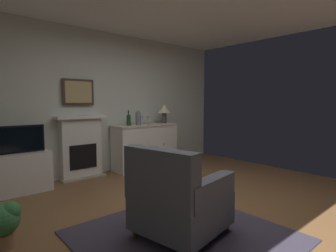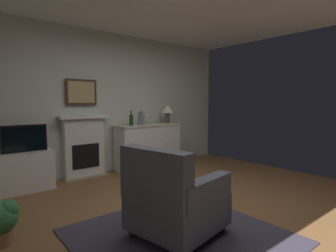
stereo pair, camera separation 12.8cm
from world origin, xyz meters
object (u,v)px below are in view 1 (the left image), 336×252
tv_cabinet (23,172)px  tv_set (21,139)px  wine_glass_center (148,118)px  table_lamp (164,110)px  armchair (178,200)px  wine_glass_left (143,119)px  potted_plant_fern (4,221)px  framed_picture (78,92)px  vase_decorative (138,118)px  wine_glass_right (150,118)px  fireplace_unit (81,147)px  wine_bottle (129,120)px  sideboard_cabinet (145,146)px

tv_cabinet → tv_set: size_ratio=1.21×
wine_glass_center → tv_cabinet: bearing=178.8°
table_lamp → armchair: size_ratio=0.43×
wine_glass_left → potted_plant_fern: 3.20m
framed_picture → vase_decorative: 1.20m
table_lamp → tv_set: size_ratio=0.65×
wine_glass_center → wine_glass_right: same height
fireplace_unit → wine_bottle: (0.86, -0.19, 0.45)m
wine_bottle → vase_decorative: size_ratio=1.03×
fireplace_unit → wine_glass_center: size_ratio=6.67×
armchair → fireplace_unit: bearing=86.3°
vase_decorative → tv_cabinet: (-2.04, 0.06, -0.73)m
fireplace_unit → tv_set: (-0.98, -0.19, 0.25)m
wine_glass_right → vase_decorative: (-0.35, -0.08, 0.02)m
wine_glass_right → table_lamp: bearing=-4.8°
sideboard_cabinet → wine_glass_center: (0.04, -0.03, 0.56)m
fireplace_unit → wine_glass_center: bearing=-9.2°
framed_picture → sideboard_cabinet: bearing=-10.0°
sideboard_cabinet → wine_glass_center: wine_glass_center is taller
wine_bottle → vase_decorative: wine_bottle is taller
wine_bottle → table_lamp: bearing=0.8°
fireplace_unit → potted_plant_fern: 2.33m
framed_picture → sideboard_cabinet: framed_picture is taller
wine_bottle → wine_glass_center: size_ratio=1.76×
wine_bottle → wine_glass_left: (0.33, -0.00, 0.01)m
table_lamp → vase_decorative: bearing=-175.9°
wine_glass_right → vase_decorative: 0.36m
framed_picture → tv_cabinet: 1.57m
framed_picture → wine_glass_right: bearing=-7.8°
tv_cabinet → tv_set: (-0.00, -0.02, 0.50)m
framed_picture → vase_decorative: framed_picture is taller
tv_cabinet → wine_glass_center: bearing=-1.2°
fireplace_unit → armchair: (-0.17, -2.66, -0.17)m
wine_glass_left → fireplace_unit: bearing=170.8°
wine_glass_left → tv_cabinet: wine_glass_left is taller
table_lamp → vase_decorative: size_ratio=1.42×
wine_bottle → vase_decorative: 0.20m
wine_bottle → tv_cabinet: wine_bottle is taller
vase_decorative → armchair: 2.81m
tv_set → framed_picture: bearing=13.3°
fireplace_unit → framed_picture: (0.00, 0.05, 0.96)m
table_lamp → wine_glass_left: bearing=-178.3°
sideboard_cabinet → vase_decorative: vase_decorative is taller
wine_glass_center → tv_set: (-2.28, 0.03, -0.22)m
fireplace_unit → tv_set: fireplace_unit is taller
fireplace_unit → armchair: bearing=-93.7°
framed_picture → armchair: size_ratio=0.59×
wine_bottle → sideboard_cabinet: bearing=1.9°
wine_glass_left → tv_set: bearing=179.8°
framed_picture → tv_set: 1.23m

